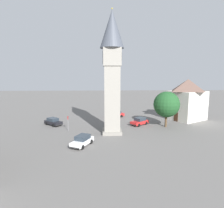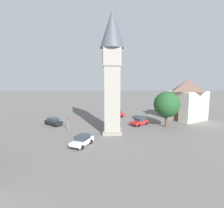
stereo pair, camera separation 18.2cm
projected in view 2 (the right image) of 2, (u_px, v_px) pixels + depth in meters
name	position (u px, v px, depth m)	size (l,w,h in m)	color
ground_plane	(112.00, 133.00, 33.90)	(200.00, 200.00, 0.00)	#605E5B
clock_tower	(112.00, 63.00, 32.09)	(4.06, 4.06, 21.08)	gray
car_blue_kerb	(53.00, 121.00, 39.28)	(3.98, 4.22, 1.53)	black
car_silver_kerb	(82.00, 140.00, 27.74)	(4.45, 3.29, 1.53)	white
car_red_corner	(116.00, 114.00, 46.97)	(3.00, 4.46, 1.53)	red
car_white_side	(140.00, 121.00, 39.42)	(3.97, 4.23, 1.53)	red
pedestrian	(105.00, 122.00, 37.87)	(0.55, 0.30, 1.69)	#2D3351
tree	(167.00, 104.00, 37.35)	(5.11, 5.11, 7.10)	brown
building_terrace_right	(188.00, 99.00, 43.79)	(9.29, 9.75, 9.40)	silver
road_sign	(68.00, 121.00, 34.95)	(0.60, 0.07, 2.80)	gray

